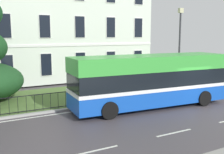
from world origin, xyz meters
The scene contains 5 objects.
ground_plane centered at (0.00, 1.32, -0.01)m, with size 60.00×56.00×0.18m.
georgian_townhouse centered at (-2.91, 16.68, 6.69)m, with size 16.10×9.27×13.06m.
iron_verge_railing centered at (-2.91, 4.40, 0.62)m, with size 19.27×0.04×0.97m.
single_decker_bus centered at (-2.28, 2.37, 1.69)m, with size 10.10×3.17×3.21m.
street_lamp_post centered at (2.68, 5.30, 3.77)m, with size 0.36×0.24×6.34m.
Camera 1 is at (-12.15, -10.72, 4.44)m, focal length 43.11 mm.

